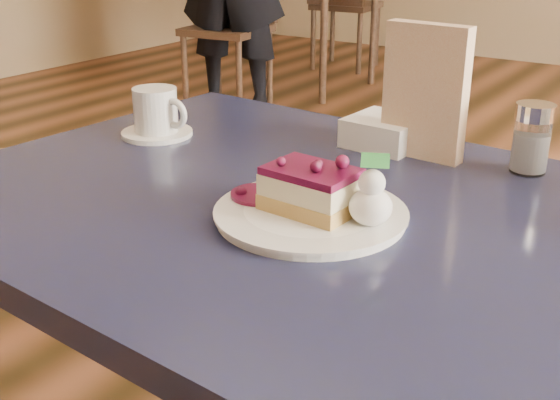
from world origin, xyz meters
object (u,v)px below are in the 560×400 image
Objects in this scene: coffee_set at (157,115)px; bg_table_far_left at (293,74)px; main_table at (330,258)px; dessert_plate at (311,215)px; cheesecake_slice at (311,190)px.

bg_table_far_left is at bearing 119.27° from coffee_set.
bg_table_far_left is (-2.16, 3.21, -0.57)m from main_table.
dessert_plate is 2.02× the size of cheesecake_slice.
coffee_set is (-0.42, 0.16, -0.00)m from cheesecake_slice.
coffee_set is at bearing 162.66° from cheesecake_slice.
cheesecake_slice reaches higher than dessert_plate.
cheesecake_slice is 0.07× the size of bg_table_far_left.
main_table is at bearing 90.00° from cheesecake_slice.
coffee_set is 3.62m from bg_table_far_left.
coffee_set reaches higher than dessert_plate.
dessert_plate is at bearing -22.98° from cheesecake_slice.
dessert_plate is at bearing -20.93° from coffee_set.
coffee_set is at bearing 159.07° from dessert_plate.
bg_table_far_left is at bearing 127.05° from cheesecake_slice.
main_table is 8.96× the size of coffee_set.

